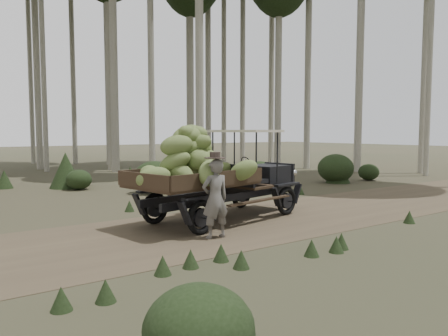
% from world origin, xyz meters
% --- Properties ---
extents(ground, '(120.00, 120.00, 0.00)m').
position_xyz_m(ground, '(0.00, 0.00, 0.00)').
color(ground, '#473D2B').
rests_on(ground, ground).
extents(dirt_track, '(70.00, 4.00, 0.01)m').
position_xyz_m(dirt_track, '(0.00, 0.00, 0.00)').
color(dirt_track, brown).
rests_on(dirt_track, ground).
extents(banana_truck, '(5.01, 2.82, 2.41)m').
position_xyz_m(banana_truck, '(0.55, 0.44, 1.37)').
color(banana_truck, black).
rests_on(banana_truck, ground).
extents(farmer, '(0.61, 0.46, 1.74)m').
position_xyz_m(farmer, '(-0.14, -0.85, 0.82)').
color(farmer, '#605C57').
rests_on(farmer, ground).
extents(undergrowth, '(21.22, 20.30, 1.36)m').
position_xyz_m(undergrowth, '(1.71, 0.40, 0.53)').
color(undergrowth, '#233319').
rests_on(undergrowth, ground).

